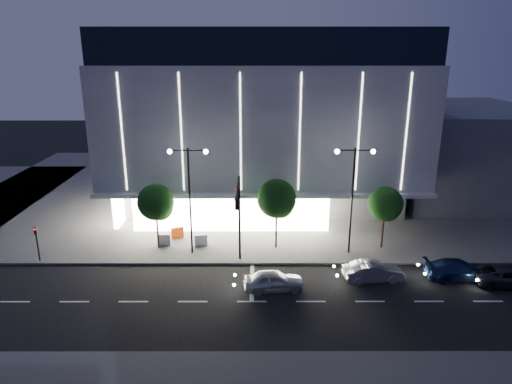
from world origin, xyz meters
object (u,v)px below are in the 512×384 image
object	(u,v)px
tree_mid	(277,201)
car_fourth	(509,276)
street_lamp_east	(353,185)
tree_right	(385,206)
car_lead	(274,281)
tree_left	(156,204)
traffic_mast	(239,208)
barrier_c	(177,233)
ped_signal_far	(37,240)
barrier_b	(164,240)
car_second	(373,271)
street_lamp_west	(189,185)
barrier_d	(201,240)
car_third	(459,270)

from	to	relation	value
tree_mid	car_fourth	size ratio (longest dim) A/B	1.26
street_lamp_east	tree_right	world-z (taller)	street_lamp_east
car_lead	car_fourth	distance (m)	16.98
street_lamp_east	tree_left	world-z (taller)	street_lamp_east
traffic_mast	barrier_c	xyz separation A→B (m)	(-5.70, 5.64, -4.38)
ped_signal_far	tree_left	world-z (taller)	tree_left
tree_mid	barrier_b	world-z (taller)	tree_mid
tree_left	barrier_b	world-z (taller)	tree_left
tree_left	car_second	bearing A→B (deg)	-18.26
street_lamp_east	barrier_b	bearing A→B (deg)	174.73
tree_mid	ped_signal_far	bearing A→B (deg)	-172.45
tree_right	street_lamp_west	bearing A→B (deg)	-176.36
ped_signal_far	barrier_d	bearing A→B (deg)	12.56
street_lamp_east	car_second	xyz separation A→B (m)	(0.89, -4.54, -5.23)
street_lamp_west	ped_signal_far	xyz separation A→B (m)	(-12.00, -1.50, -4.07)
car_fourth	tree_left	bearing A→B (deg)	82.18
traffic_mast	car_third	size ratio (longest dim) A/B	1.41
ped_signal_far	car_second	world-z (taller)	ped_signal_far
barrier_b	street_lamp_east	bearing A→B (deg)	-5.47
barrier_b	barrier_d	bearing A→B (deg)	-2.68
tree_right	traffic_mast	bearing A→B (deg)	-162.98
car_third	car_fourth	xyz separation A→B (m)	(3.19, -0.90, -0.05)
car_third	barrier_c	xyz separation A→B (m)	(-22.01, 7.28, -0.08)
street_lamp_west	car_lead	bearing A→B (deg)	-42.11
traffic_mast	car_lead	world-z (taller)	traffic_mast
tree_mid	car_fourth	xyz separation A→B (m)	(16.47, -6.22, -3.65)
street_lamp_east	car_lead	distance (m)	10.20
tree_left	barrier_d	bearing A→B (deg)	4.50
barrier_c	barrier_d	world-z (taller)	same
tree_right	car_third	world-z (taller)	tree_right
tree_left	tree_mid	distance (m)	10.00
traffic_mast	tree_mid	bearing A→B (deg)	50.58
car_lead	barrier_c	size ratio (longest dim) A/B	3.85
street_lamp_east	car_second	world-z (taller)	street_lamp_east
tree_mid	barrier_c	bearing A→B (deg)	167.34
street_lamp_west	ped_signal_far	size ratio (longest dim) A/B	3.00
street_lamp_west	street_lamp_east	bearing A→B (deg)	0.00
street_lamp_east	ped_signal_far	world-z (taller)	street_lamp_east
ped_signal_far	car_fourth	xyz separation A→B (m)	(35.50, -3.70, -1.21)
ped_signal_far	tree_right	bearing A→B (deg)	5.14
tree_left	car_second	world-z (taller)	tree_left
ped_signal_far	car_third	size ratio (longest dim) A/B	0.60
barrier_c	car_fourth	bearing A→B (deg)	-40.84
traffic_mast	car_third	distance (m)	16.94
barrier_c	traffic_mast	bearing A→B (deg)	-67.54
tree_left	car_second	distance (m)	18.07
tree_mid	barrier_b	distance (m)	10.31
tree_mid	barrier_b	bearing A→B (deg)	177.52
car_lead	tree_left	bearing A→B (deg)	48.13
tree_right	barrier_c	xyz separation A→B (m)	(-17.73, 1.96, -3.23)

